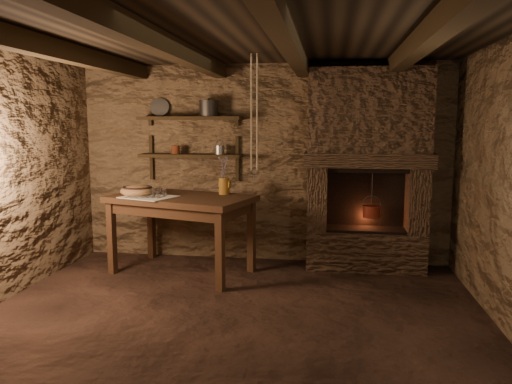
# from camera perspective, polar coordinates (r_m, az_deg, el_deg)

# --- Properties ---
(floor) EXTENTS (4.50, 4.50, 0.00)m
(floor) POSITION_cam_1_polar(r_m,az_deg,el_deg) (4.46, -2.94, -14.46)
(floor) COLOR black
(floor) RESTS_ON ground
(back_wall) EXTENTS (4.50, 0.04, 2.40)m
(back_wall) POSITION_cam_1_polar(r_m,az_deg,el_deg) (6.12, 0.68, 3.27)
(back_wall) COLOR brown
(back_wall) RESTS_ON floor
(front_wall) EXTENTS (4.50, 0.04, 2.40)m
(front_wall) POSITION_cam_1_polar(r_m,az_deg,el_deg) (2.26, -13.25, -5.12)
(front_wall) COLOR brown
(front_wall) RESTS_ON floor
(ceiling) EXTENTS (4.50, 4.00, 0.04)m
(ceiling) POSITION_cam_1_polar(r_m,az_deg,el_deg) (4.18, -3.19, 17.56)
(ceiling) COLOR black
(ceiling) RESTS_ON back_wall
(beam_far_left) EXTENTS (0.14, 3.95, 0.16)m
(beam_far_left) POSITION_cam_1_polar(r_m,az_deg,el_deg) (4.70, -22.04, 14.84)
(beam_far_left) COLOR black
(beam_far_left) RESTS_ON ceiling
(beam_mid_left) EXTENTS (0.14, 3.95, 0.16)m
(beam_mid_left) POSITION_cam_1_polar(r_m,az_deg,el_deg) (4.30, -9.99, 15.99)
(beam_mid_left) COLOR black
(beam_mid_left) RESTS_ON ceiling
(beam_mid_right) EXTENTS (0.14, 3.95, 0.16)m
(beam_mid_right) POSITION_cam_1_polar(r_m,az_deg,el_deg) (4.10, 3.98, 16.48)
(beam_mid_right) COLOR black
(beam_mid_right) RESTS_ON ceiling
(beam_far_right) EXTENTS (0.14, 3.95, 0.16)m
(beam_far_right) POSITION_cam_1_polar(r_m,az_deg,el_deg) (4.14, 18.48, 16.01)
(beam_far_right) COLOR black
(beam_far_right) RESTS_ON ceiling
(shelf_lower) EXTENTS (1.25, 0.30, 0.04)m
(shelf_lower) POSITION_cam_1_polar(r_m,az_deg,el_deg) (6.13, -7.45, 4.15)
(shelf_lower) COLOR black
(shelf_lower) RESTS_ON back_wall
(shelf_upper) EXTENTS (1.25, 0.30, 0.04)m
(shelf_upper) POSITION_cam_1_polar(r_m,az_deg,el_deg) (6.12, -7.52, 8.36)
(shelf_upper) COLOR black
(shelf_upper) RESTS_ON back_wall
(hearth) EXTENTS (1.43, 0.51, 2.30)m
(hearth) POSITION_cam_1_polar(r_m,az_deg,el_deg) (5.85, 12.61, 3.12)
(hearth) COLOR #3B291D
(hearth) RESTS_ON floor
(work_table) EXTENTS (1.74, 1.29, 0.89)m
(work_table) POSITION_cam_1_polar(r_m,az_deg,el_deg) (5.71, -8.47, -4.49)
(work_table) COLOR #382213
(work_table) RESTS_ON floor
(linen_cloth) EXTENTS (0.67, 0.61, 0.01)m
(linen_cloth) POSITION_cam_1_polar(r_m,az_deg,el_deg) (5.60, -12.14, -0.55)
(linen_cloth) COLOR white
(linen_cloth) RESTS_ON work_table
(pewter_cutlery_row) EXTENTS (0.49, 0.33, 0.01)m
(pewter_cutlery_row) POSITION_cam_1_polar(r_m,az_deg,el_deg) (5.58, -12.21, -0.47)
(pewter_cutlery_row) COLOR gray
(pewter_cutlery_row) RESTS_ON linen_cloth
(drinking_glasses) EXTENTS (0.18, 0.05, 0.07)m
(drinking_glasses) POSITION_cam_1_polar(r_m,az_deg,el_deg) (5.69, -11.62, -0.01)
(drinking_glasses) COLOR white
(drinking_glasses) RESTS_ON linen_cloth
(stoneware_jug) EXTENTS (0.14, 0.14, 0.44)m
(stoneware_jug) POSITION_cam_1_polar(r_m,az_deg,el_deg) (5.69, -3.65, 1.61)
(stoneware_jug) COLOR #97631D
(stoneware_jug) RESTS_ON work_table
(wooden_bowl) EXTENTS (0.47, 0.47, 0.14)m
(wooden_bowl) POSITION_cam_1_polar(r_m,az_deg,el_deg) (5.81, -13.40, 0.12)
(wooden_bowl) COLOR #9B6E43
(wooden_bowl) RESTS_ON work_table
(iron_stockpot) EXTENTS (0.23, 0.23, 0.17)m
(iron_stockpot) POSITION_cam_1_polar(r_m,az_deg,el_deg) (6.06, -5.40, 9.39)
(iron_stockpot) COLOR #2B2826
(iron_stockpot) RESTS_ON shelf_upper
(tin_pan) EXTENTS (0.24, 0.14, 0.23)m
(tin_pan) POSITION_cam_1_polar(r_m,az_deg,el_deg) (6.34, -10.95, 9.49)
(tin_pan) COLOR #A9A9A3
(tin_pan) RESTS_ON shelf_upper
(small_kettle) EXTENTS (0.18, 0.15, 0.16)m
(small_kettle) POSITION_cam_1_polar(r_m,az_deg,el_deg) (6.04, -4.18, 4.83)
(small_kettle) COLOR #A9A9A3
(small_kettle) RESTS_ON shelf_lower
(rusty_tin) EXTENTS (0.12, 0.12, 0.10)m
(rusty_tin) POSITION_cam_1_polar(r_m,az_deg,el_deg) (6.18, -9.17, 4.80)
(rusty_tin) COLOR #522210
(rusty_tin) RESTS_ON shelf_lower
(red_pot) EXTENTS (0.25, 0.25, 0.54)m
(red_pot) POSITION_cam_1_polar(r_m,az_deg,el_deg) (5.87, 13.04, -2.08)
(red_pot) COLOR maroon
(red_pot) RESTS_ON hearth
(hanging_ropes) EXTENTS (0.08, 0.08, 1.20)m
(hanging_ropes) POSITION_cam_1_polar(r_m,az_deg,el_deg) (5.15, -0.20, 9.07)
(hanging_ropes) COLOR tan
(hanging_ropes) RESTS_ON ceiling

